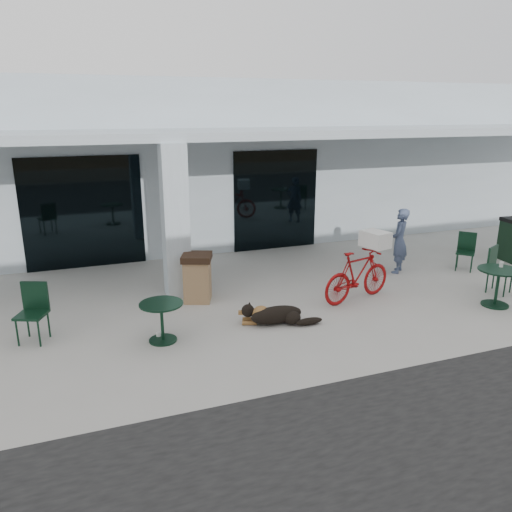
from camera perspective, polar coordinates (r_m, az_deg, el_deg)
name	(u,v)px	position (r m, az deg, el deg)	size (l,w,h in m)	color
ground	(288,326)	(9.05, 3.63, -8.04)	(80.00, 80.00, 0.00)	#ACA9A2
building	(182,158)	(16.44, -8.44, 11.03)	(22.00, 7.00, 4.50)	silver
storefront_glass_left	(83,213)	(12.73, -19.13, 4.67)	(2.80, 0.06, 2.70)	black
storefront_glass_right	(276,200)	(13.74, 2.25, 6.37)	(2.40, 0.06, 2.70)	black
column	(175,222)	(10.23, -9.21, 3.89)	(0.50, 0.50, 3.12)	silver
overhang	(226,134)	(11.63, -3.43, 13.77)	(22.00, 2.80, 0.18)	silver
bicycle	(358,275)	(10.26, 11.53, -2.19)	(0.50, 1.75, 1.05)	#980C0D
laundry_basket	(375,239)	(10.39, 13.47, 1.88)	(0.55, 0.40, 0.32)	white
dog	(276,314)	(9.08, 2.35, -6.63)	(1.13, 0.38, 0.38)	black
cup_near_dog	(159,335)	(8.76, -11.08, -8.85)	(0.08, 0.08, 0.10)	white
cafe_table_near	(162,322)	(8.51, -10.69, -7.43)	(0.72, 0.72, 0.68)	#11311F
cafe_chair_near	(31,314)	(9.08, -24.29, -6.06)	(0.45, 0.49, 0.99)	#11311F
cafe_table_far	(497,288)	(10.91, 25.84, -3.26)	(0.80, 0.80, 0.75)	#11311F
cafe_chair_far_a	(501,271)	(11.66, 26.17, -1.51)	(0.44, 0.49, 0.98)	#11311F
cafe_chair_far_b	(465,252)	(12.97, 22.82, 0.42)	(0.41, 0.45, 0.91)	#11311F
person	(399,241)	(12.21, 16.07, 1.68)	(0.56, 0.37, 1.54)	#404D6C
cup_on_table	(501,264)	(10.96, 26.23, -0.87)	(0.08, 0.08, 0.10)	white
trash_receptacle	(197,278)	(10.11, -6.71, -2.47)	(0.57, 0.57, 0.98)	#94714C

